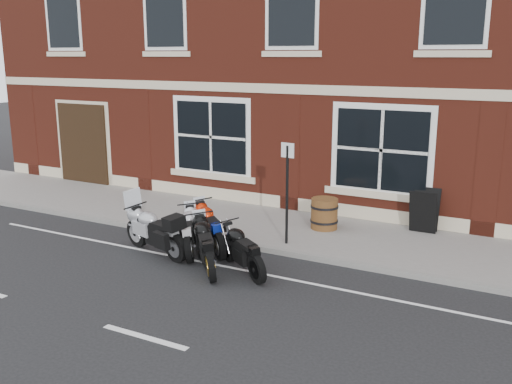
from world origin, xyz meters
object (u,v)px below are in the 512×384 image
at_px(moto_touring_silver, 155,229).
at_px(moto_naked_black, 242,248).
at_px(moto_sport_silver, 193,229).
at_px(parking_sign, 287,186).
at_px(moto_sport_black, 208,242).
at_px(barrel_planter, 324,214).
at_px(moto_sport_red, 211,226).
at_px(a_board_sign, 424,211).

bearing_deg(moto_touring_silver, moto_naked_black, -74.20).
bearing_deg(moto_sport_silver, parking_sign, 2.66).
relative_size(moto_sport_black, parking_sign, 0.74).
xyz_separation_m(moto_sport_black, moto_sport_silver, (-0.84, 0.69, -0.03)).
height_order(moto_touring_silver, parking_sign, parking_sign).
height_order(moto_sport_silver, barrel_planter, moto_sport_silver).
relative_size(moto_sport_black, moto_sport_silver, 0.97).
bearing_deg(moto_sport_black, moto_sport_silver, 101.04).
relative_size(moto_sport_red, a_board_sign, 1.56).
bearing_deg(moto_sport_black, barrel_planter, 29.84).
xyz_separation_m(moto_sport_black, barrel_planter, (1.26, 3.31, -0.04)).
relative_size(moto_touring_silver, moto_sport_silver, 1.15).
bearing_deg(moto_touring_silver, moto_sport_black, -80.63).
xyz_separation_m(moto_sport_silver, parking_sign, (1.76, 1.15, 0.94)).
distance_m(moto_sport_black, moto_naked_black, 0.75).
relative_size(moto_naked_black, parking_sign, 0.72).
xyz_separation_m(moto_touring_silver, parking_sign, (2.43, 1.64, 0.89)).
bearing_deg(moto_sport_black, moto_touring_silver, 133.10).
bearing_deg(a_board_sign, moto_sport_silver, -140.24).
height_order(moto_naked_black, parking_sign, parking_sign).
bearing_deg(moto_sport_silver, moto_touring_silver, -173.64).
distance_m(moto_touring_silver, barrel_planter, 4.16).
height_order(moto_sport_silver, a_board_sign, a_board_sign).
distance_m(moto_sport_silver, parking_sign, 2.30).
relative_size(moto_sport_silver, a_board_sign, 1.68).
bearing_deg(barrel_planter, moto_touring_silver, -131.61).
distance_m(moto_sport_red, moto_sport_black, 1.18).
bearing_deg(moto_touring_silver, moto_sport_red, -31.33).
bearing_deg(moto_touring_silver, a_board_sign, -34.22).
distance_m(moto_touring_silver, moto_sport_silver, 0.83).
bearing_deg(moto_sport_red, a_board_sign, -9.41).
distance_m(a_board_sign, parking_sign, 3.56).
bearing_deg(parking_sign, barrel_planter, 85.46).
xyz_separation_m(moto_sport_silver, moto_naked_black, (1.57, -0.54, -0.01)).
bearing_deg(moto_sport_black, parking_sign, 23.99).
xyz_separation_m(moto_touring_silver, a_board_sign, (4.97, 4.00, 0.09)).
distance_m(moto_naked_black, a_board_sign, 4.88).
xyz_separation_m(moto_naked_black, parking_sign, (0.19, 1.69, 0.95)).
bearing_deg(moto_sport_black, a_board_sign, 11.16).
height_order(a_board_sign, parking_sign, parking_sign).
bearing_deg(moto_naked_black, a_board_sign, 1.42).
xyz_separation_m(moto_sport_black, moto_naked_black, (0.73, 0.16, -0.04)).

